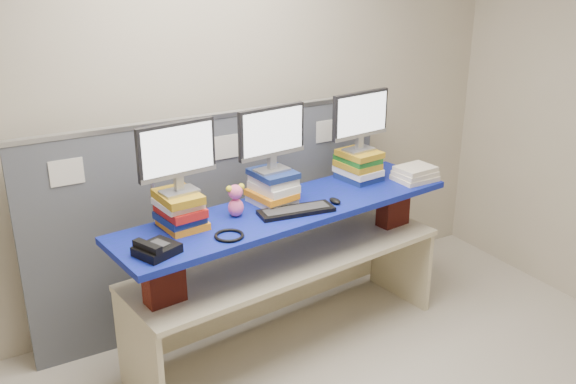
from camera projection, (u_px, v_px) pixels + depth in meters
room at (375, 230)px, 2.79m from camera, size 5.00×4.00×2.80m
cubicle_partition at (215, 221)px, 4.46m from camera, size 2.60×0.06×1.53m
desk at (288, 274)px, 4.24m from camera, size 2.25×0.90×0.67m
brick_pier_left at (164, 278)px, 3.59m from camera, size 0.23×0.15×0.30m
brick_pier_right at (393, 205)px, 4.60m from camera, size 0.23×0.15×0.30m
blue_board at (288, 210)px, 4.07m from camera, size 2.36×0.85×0.04m
book_stack_left at (180, 210)px, 3.73m from camera, size 0.27×0.32×0.22m
book_stack_center at (273, 187)px, 4.09m from camera, size 0.29×0.33×0.22m
book_stack_right at (358, 165)px, 4.51m from camera, size 0.28×0.32×0.21m
monitor_left at (177, 153)px, 3.60m from camera, size 0.48×0.16×0.41m
monitor_center at (272, 135)px, 3.97m from camera, size 0.48×0.16×0.41m
monitor_right at (360, 118)px, 4.39m from camera, size 0.48×0.16×0.41m
keyboard at (296, 211)px, 3.97m from camera, size 0.49×0.22×0.03m
mouse at (335, 201)px, 4.12m from camera, size 0.08×0.11×0.03m
desk_phone at (156, 249)px, 3.42m from camera, size 0.26×0.25×0.09m
headset at (229, 235)px, 3.64m from camera, size 0.22×0.22×0.02m
plush_toy at (236, 200)px, 3.89m from camera, size 0.12×0.09×0.20m
binder_stack at (415, 174)px, 4.51m from camera, size 0.29×0.24×0.10m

